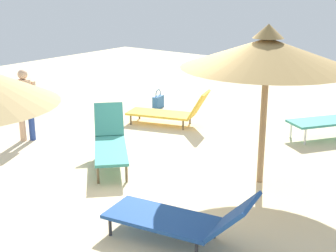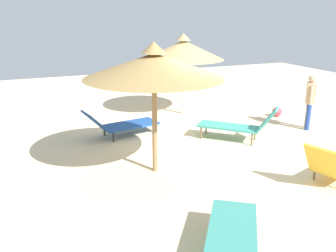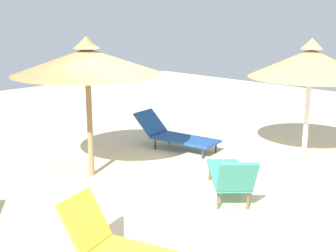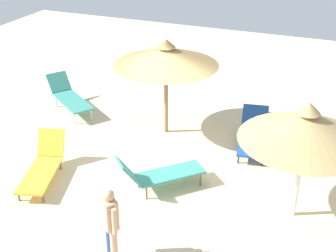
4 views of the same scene
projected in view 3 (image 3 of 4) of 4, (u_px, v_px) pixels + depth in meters
name	position (u px, v px, depth m)	size (l,w,h in m)	color
ground	(163.00, 192.00, 8.04)	(24.00, 24.00, 0.10)	beige
parasol_umbrella_edge	(311.00, 63.00, 9.25)	(2.51, 2.51, 2.52)	white
parasol_umbrella_far_left	(87.00, 61.00, 8.21)	(2.71, 2.71, 2.61)	olive
lounge_chair_near_left	(132.00, 250.00, 5.31)	(1.99, 1.16, 0.86)	gold
lounge_chair_far_right	(174.00, 134.00, 10.35)	(2.05, 1.00, 0.78)	#1E478C
lounge_chair_center	(230.00, 176.00, 7.46)	(1.78, 1.77, 0.94)	teal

